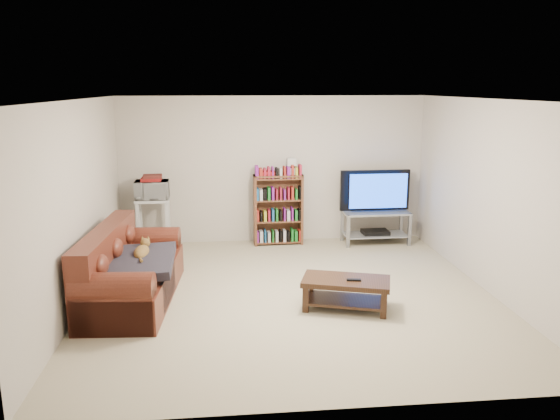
{
  "coord_description": "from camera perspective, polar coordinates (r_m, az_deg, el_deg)",
  "views": [
    {
      "loc": [
        -0.79,
        -6.38,
        2.56
      ],
      "look_at": [
        -0.1,
        0.4,
        1.0
      ],
      "focal_mm": 35.0,
      "sensor_mm": 36.0,
      "label": 1
    }
  ],
  "objects": [
    {
      "name": "television",
      "position": [
        9.02,
        10.08,
        1.93
      ],
      "size": [
        1.17,
        0.17,
        0.67
      ],
      "primitive_type": "imported",
      "rotation": [
        0.0,
        0.0,
        3.15
      ],
      "color": "black",
      "rests_on": "tv_stand"
    },
    {
      "name": "bookshelf",
      "position": [
        8.9,
        -0.18,
        0.15
      ],
      "size": [
        0.81,
        0.27,
        1.15
      ],
      "rotation": [
        0.0,
        0.0,
        0.03
      ],
      "color": "brown",
      "rests_on": "floor"
    },
    {
      "name": "cat",
      "position": [
        6.82,
        -14.26,
        -4.31
      ],
      "size": [
        0.26,
        0.58,
        0.17
      ],
      "primitive_type": null,
      "rotation": [
        0.0,
        0.0,
        -0.07
      ],
      "color": "brown",
      "rests_on": "sofa"
    },
    {
      "name": "coffee_table",
      "position": [
        6.47,
        6.9,
        -8.1
      ],
      "size": [
        1.11,
        0.78,
        0.36
      ],
      "rotation": [
        0.0,
        0.0,
        -0.3
      ],
      "color": "black",
      "rests_on": "floor"
    },
    {
      "name": "ceiling",
      "position": [
        6.43,
        1.27,
        11.47
      ],
      "size": [
        5.0,
        5.0,
        0.0
      ],
      "primitive_type": "plane",
      "rotation": [
        3.14,
        0.0,
        0.0
      ],
      "color": "white",
      "rests_on": "ground"
    },
    {
      "name": "dvd_player",
      "position": [
        9.17,
        9.91,
        -2.28
      ],
      "size": [
        0.44,
        0.31,
        0.06
      ],
      "primitive_type": "cube",
      "rotation": [
        0.0,
        0.0,
        0.01
      ],
      "color": "black",
      "rests_on": "tv_stand"
    },
    {
      "name": "shelf_clutter",
      "position": [
        8.8,
        0.43,
        4.41
      ],
      "size": [
        0.59,
        0.19,
        0.28
      ],
      "rotation": [
        0.0,
        0.0,
        0.03
      ],
      "color": "silver",
      "rests_on": "bookshelf"
    },
    {
      "name": "sofa",
      "position": [
        6.9,
        -15.7,
        -6.57
      ],
      "size": [
        1.04,
        2.14,
        0.89
      ],
      "rotation": [
        0.0,
        0.0,
        -0.07
      ],
      "color": "#582316",
      "rests_on": "floor"
    },
    {
      "name": "wall_left",
      "position": [
        6.74,
        -20.38,
        0.45
      ],
      "size": [
        0.0,
        5.0,
        5.0
      ],
      "primitive_type": "plane",
      "rotation": [
        1.57,
        0.0,
        1.57
      ],
      "color": "beige",
      "rests_on": "ground"
    },
    {
      "name": "game_boxes",
      "position": [
        8.68,
        -13.29,
        3.15
      ],
      "size": [
        0.31,
        0.27,
        0.05
      ],
      "primitive_type": "cube",
      "rotation": [
        0.0,
        0.0,
        0.03
      ],
      "color": "maroon",
      "rests_on": "microwave"
    },
    {
      "name": "wall_front",
      "position": [
        4.18,
        5.41,
        -6.12
      ],
      "size": [
        5.0,
        0.0,
        5.0
      ],
      "primitive_type": "plane",
      "rotation": [
        -1.57,
        0.0,
        0.0
      ],
      "color": "beige",
      "rests_on": "ground"
    },
    {
      "name": "tv_stand",
      "position": [
        9.13,
        9.95,
        -1.22
      ],
      "size": [
        1.09,
        0.5,
        0.54
      ],
      "rotation": [
        0.0,
        0.0,
        0.01
      ],
      "color": "#999EA3",
      "rests_on": "floor"
    },
    {
      "name": "wall_back",
      "position": [
        9.01,
        -0.71,
        4.22
      ],
      "size": [
        5.0,
        0.0,
        5.0
      ],
      "primitive_type": "plane",
      "rotation": [
        1.57,
        0.0,
        0.0
      ],
      "color": "beige",
      "rests_on": "ground"
    },
    {
      "name": "microwave",
      "position": [
        8.71,
        -13.23,
        2.07
      ],
      "size": [
        0.52,
        0.36,
        0.28
      ],
      "primitive_type": "imported",
      "rotation": [
        0.0,
        0.0,
        0.03
      ],
      "color": "silver",
      "rests_on": "microwave_stand"
    },
    {
      "name": "microwave_stand",
      "position": [
        8.8,
        -13.09,
        -0.76
      ],
      "size": [
        0.53,
        0.39,
        0.83
      ],
      "rotation": [
        0.0,
        0.0,
        0.03
      ],
      "color": "silver",
      "rests_on": "floor"
    },
    {
      "name": "floor",
      "position": [
        6.91,
        1.17,
        -8.83
      ],
      "size": [
        5.0,
        5.0,
        0.0
      ],
      "primitive_type": "plane",
      "color": "#C0B28F",
      "rests_on": "ground"
    },
    {
      "name": "wall_right",
      "position": [
        7.3,
        21.1,
        1.29
      ],
      "size": [
        0.0,
        5.0,
        5.0
      ],
      "primitive_type": "plane",
      "rotation": [
        1.57,
        0.0,
        -1.57
      ],
      "color": "beige",
      "rests_on": "ground"
    },
    {
      "name": "remote",
      "position": [
        6.37,
        7.72,
        -7.25
      ],
      "size": [
        0.17,
        0.07,
        0.02
      ],
      "primitive_type": "cube",
      "rotation": [
        0.0,
        0.0,
        -0.15
      ],
      "color": "black",
      "rests_on": "coffee_table"
    },
    {
      "name": "blanket",
      "position": [
        6.66,
        -14.57,
        -5.28
      ],
      "size": [
        0.83,
        1.06,
        0.18
      ],
      "primitive_type": "cube",
      "rotation": [
        0.05,
        -0.04,
        0.01
      ],
      "color": "#27242D",
      "rests_on": "sofa"
    }
  ]
}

